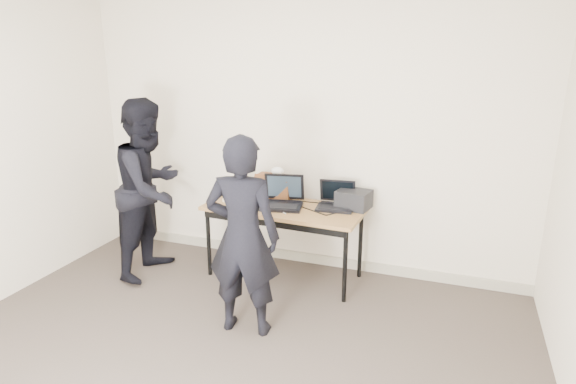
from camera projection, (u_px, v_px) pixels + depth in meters
The scene contains 13 objects.
room at pixel (175, 199), 2.70m from camera, with size 4.60×4.60×2.80m.
desk at pixel (284, 213), 4.57m from camera, with size 1.53×0.73×0.72m.
laptop_beige at pixel (243, 197), 4.70m from camera, with size 0.37×0.36×0.22m.
laptop_center at pixel (283, 199), 4.57m from camera, with size 0.44×0.43×0.29m.
laptop_right at pixel (336, 202), 4.53m from camera, with size 0.37×0.36×0.25m.
leather_satchel at pixel (275, 186), 4.78m from camera, with size 0.37×0.21×0.25m.
tissue at pixel (277, 171), 4.73m from camera, with size 0.13×0.10×0.08m, color white.
equipment_box at pixel (354, 199), 4.50m from camera, with size 0.30×0.25×0.17m, color black.
power_brick at pixel (255, 208), 4.47m from camera, with size 0.08×0.05×0.03m, color black.
cables at pixel (299, 209), 4.50m from camera, with size 0.97×0.42×0.01m.
person_typist at pixel (243, 237), 3.65m from camera, with size 0.58×0.38×1.58m, color black.
person_observer at pixel (150, 189), 4.64m from camera, with size 0.84×0.65×1.73m, color black.
baseboard at pixel (299, 256), 5.09m from camera, with size 4.50×0.03×0.10m, color #A09A85.
Camera 1 is at (1.46, -2.21, 2.16)m, focal length 30.00 mm.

